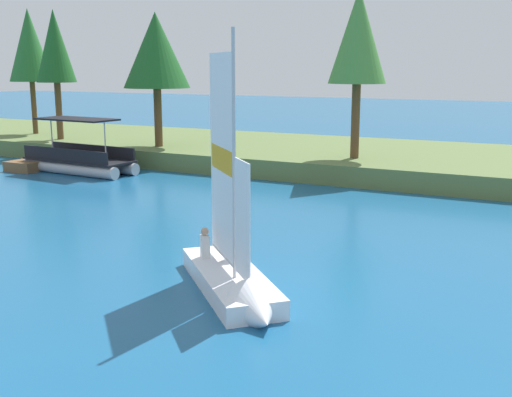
% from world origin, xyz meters
% --- Properties ---
extents(shore_bank, '(80.00, 11.56, 0.93)m').
position_xyz_m(shore_bank, '(0.00, 28.53, 0.47)').
color(shore_bank, '#5B703D').
rests_on(shore_bank, ground).
extents(shoreline_tree_left, '(2.70, 2.70, 7.86)m').
position_xyz_m(shoreline_tree_left, '(-21.03, 26.64, 6.49)').
color(shoreline_tree_left, brown).
rests_on(shoreline_tree_left, shore_bank).
extents(shoreline_tree_midleft, '(2.29, 2.29, 7.53)m').
position_xyz_m(shoreline_tree_midleft, '(-17.27, 24.98, 6.30)').
color(shoreline_tree_midleft, brown).
rests_on(shoreline_tree_midleft, shore_bank).
extents(shoreline_tree_centre, '(3.55, 3.55, 7.09)m').
position_xyz_m(shoreline_tree_centre, '(-9.98, 24.84, 6.01)').
color(shoreline_tree_centre, brown).
rests_on(shoreline_tree_centre, shore_bank).
extents(shoreline_tree_midright, '(2.68, 2.68, 7.79)m').
position_xyz_m(shoreline_tree_midright, '(0.96, 25.38, 6.50)').
color(shoreline_tree_midright, brown).
rests_on(shoreline_tree_midright, shore_bank).
extents(wooden_dock, '(1.71, 4.37, 0.51)m').
position_xyz_m(wooden_dock, '(-14.47, 21.06, 0.25)').
color(wooden_dock, brown).
rests_on(wooden_dock, ground).
extents(sailboat, '(4.44, 4.44, 6.40)m').
position_xyz_m(sailboat, '(3.75, 8.74, 0.48)').
color(sailboat, white).
rests_on(sailboat, ground).
extents(pontoon_boat, '(6.26, 2.41, 2.70)m').
position_xyz_m(pontoon_boat, '(-11.72, 20.47, 0.64)').
color(pontoon_boat, '#B2B2B7').
rests_on(pontoon_boat, ground).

